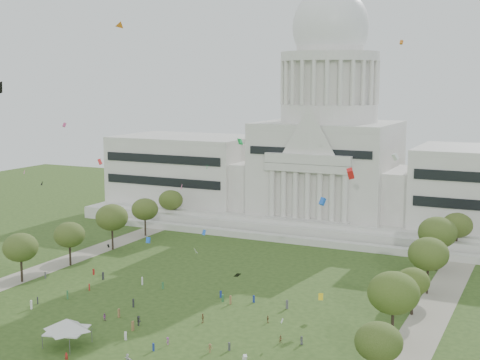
# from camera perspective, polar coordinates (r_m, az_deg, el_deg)

# --- Properties ---
(ground) EXTENTS (400.00, 400.00, 0.00)m
(ground) POSITION_cam_1_polar(r_m,az_deg,el_deg) (131.19, -8.71, -13.08)
(ground) COLOR #2D4518
(ground) RESTS_ON ground
(capitol) EXTENTS (160.00, 64.50, 91.30)m
(capitol) POSITION_cam_1_polar(r_m,az_deg,el_deg) (226.54, 7.48, 1.87)
(capitol) COLOR beige
(capitol) RESTS_ON ground
(path_left) EXTENTS (8.00, 160.00, 0.04)m
(path_left) POSITION_cam_1_polar(r_m,az_deg,el_deg) (181.93, -16.01, -7.16)
(path_left) COLOR gray
(path_left) RESTS_ON ground
(path_right) EXTENTS (8.00, 160.00, 0.04)m
(path_right) POSITION_cam_1_polar(r_m,az_deg,el_deg) (140.68, 15.54, -11.78)
(path_right) COLOR gray
(path_right) RESTS_ON ground
(row_tree_r_1) EXTENTS (7.58, 7.58, 10.78)m
(row_tree_r_1) POSITION_cam_1_polar(r_m,az_deg,el_deg) (109.15, 11.75, -13.38)
(row_tree_r_1) COLOR black
(row_tree_r_1) RESTS_ON ground
(row_tree_l_2) EXTENTS (8.42, 8.42, 11.97)m
(row_tree_l_2) POSITION_cam_1_polar(r_m,az_deg,el_deg) (168.88, -18.22, -5.49)
(row_tree_l_2) COLOR black
(row_tree_l_2) RESTS_ON ground
(row_tree_r_2) EXTENTS (9.55, 9.55, 13.58)m
(row_tree_r_2) POSITION_cam_1_polar(r_m,az_deg,el_deg) (126.55, 12.97, -9.38)
(row_tree_r_2) COLOR black
(row_tree_r_2) RESTS_ON ground
(row_tree_l_3) EXTENTS (8.12, 8.12, 11.55)m
(row_tree_l_3) POSITION_cam_1_polar(r_m,az_deg,el_deg) (180.33, -14.36, -4.55)
(row_tree_l_3) COLOR black
(row_tree_l_3) RESTS_ON ground
(row_tree_r_3) EXTENTS (7.01, 7.01, 9.98)m
(row_tree_r_3) POSITION_cam_1_polar(r_m,az_deg,el_deg) (143.25, 14.53, -8.40)
(row_tree_r_3) COLOR black
(row_tree_r_3) RESTS_ON ground
(row_tree_l_4) EXTENTS (9.29, 9.29, 13.21)m
(row_tree_l_4) POSITION_cam_1_polar(r_m,az_deg,el_deg) (194.28, -10.88, -3.15)
(row_tree_l_4) COLOR black
(row_tree_l_4) RESTS_ON ground
(row_tree_r_4) EXTENTS (9.19, 9.19, 13.06)m
(row_tree_r_4) POSITION_cam_1_polar(r_m,az_deg,el_deg) (157.39, 15.79, -6.09)
(row_tree_r_4) COLOR black
(row_tree_r_4) RESTS_ON ground
(row_tree_l_5) EXTENTS (8.33, 8.33, 11.85)m
(row_tree_l_5) POSITION_cam_1_polar(r_m,az_deg,el_deg) (210.03, -8.12, -2.49)
(row_tree_l_5) COLOR black
(row_tree_l_5) RESTS_ON ground
(row_tree_r_5) EXTENTS (9.82, 9.82, 13.96)m
(row_tree_r_5) POSITION_cam_1_polar(r_m,az_deg,el_deg) (176.81, 16.51, -4.32)
(row_tree_r_5) COLOR black
(row_tree_r_5) RESTS_ON ground
(row_tree_l_6) EXTENTS (8.19, 8.19, 11.64)m
(row_tree_l_6) POSITION_cam_1_polar(r_m,az_deg,el_deg) (225.95, -5.93, -1.72)
(row_tree_l_6) COLOR black
(row_tree_l_6) RESTS_ON ground
(row_tree_r_6) EXTENTS (8.42, 8.42, 11.97)m
(row_tree_r_6) POSITION_cam_1_polar(r_m,az_deg,el_deg) (194.16, 18.05, -3.70)
(row_tree_r_6) COLOR black
(row_tree_r_6) RESTS_ON ground
(event_tent) EXTENTS (11.50, 11.50, 5.23)m
(event_tent) POSITION_cam_1_polar(r_m,az_deg,el_deg) (128.31, -14.56, -11.83)
(event_tent) COLOR #4C4C4C
(event_tent) RESTS_ON ground
(person_0) EXTENTS (0.96, 0.92, 1.65)m
(person_0) POSITION_cam_1_polar(r_m,az_deg,el_deg) (126.39, 5.28, -13.47)
(person_0) COLOR #4C4C51
(person_0) RESTS_ON ground
(person_2) EXTENTS (0.84, 0.82, 1.50)m
(person_2) POSITION_cam_1_polar(r_m,az_deg,el_deg) (126.88, 3.51, -13.40)
(person_2) COLOR olive
(person_2) RESTS_ON ground
(person_3) EXTENTS (0.62, 1.02, 1.50)m
(person_3) POSITION_cam_1_polar(r_m,az_deg,el_deg) (126.51, -6.20, -13.50)
(person_3) COLOR #994C8C
(person_3) RESTS_ON ground
(person_4) EXTENTS (0.89, 1.25, 1.92)m
(person_4) POSITION_cam_1_polar(r_m,az_deg,el_deg) (136.55, -3.20, -11.69)
(person_4) COLOR olive
(person_4) RESTS_ON ground
(person_5) EXTENTS (1.85, 1.78, 1.98)m
(person_5) POSITION_cam_1_polar(r_m,az_deg,el_deg) (136.44, -8.65, -11.77)
(person_5) COLOR #4C4C51
(person_5) RESTS_ON ground
(person_7) EXTENTS (0.71, 0.65, 1.57)m
(person_7) POSITION_cam_1_polar(r_m,az_deg,el_deg) (122.92, -14.60, -14.39)
(person_7) COLOR #B21E1E
(person_7) RESTS_ON ground
(person_8) EXTENTS (0.81, 0.58, 1.53)m
(person_8) POSITION_cam_1_polar(r_m,az_deg,el_deg) (140.29, -11.49, -11.37)
(person_8) COLOR #994C8C
(person_8) RESTS_ON ground
(person_9) EXTENTS (1.18, 1.13, 1.67)m
(person_9) POSITION_cam_1_polar(r_m,az_deg,el_deg) (122.64, -2.58, -14.14)
(person_9) COLOR olive
(person_9) RESTS_ON ground
(person_10) EXTENTS (0.66, 1.00, 1.57)m
(person_10) POSITION_cam_1_polar(r_m,az_deg,el_deg) (136.44, 2.39, -11.77)
(person_10) COLOR olive
(person_10) RESTS_ON ground
(person_11) EXTENTS (1.93, 1.17, 1.95)m
(person_11) POSITION_cam_1_polar(r_m,az_deg,el_deg) (119.30, -9.58, -14.85)
(person_11) COLOR silver
(person_11) RESTS_ON ground
(distant_crowd) EXTENTS (62.25, 36.90, 1.92)m
(distant_crowd) POSITION_cam_1_polar(r_m,az_deg,el_deg) (148.31, -9.74, -10.17)
(distant_crowd) COLOR #B21E1E
(distant_crowd) RESTS_ON ground
(kite_swarm) EXTENTS (83.93, 98.50, 65.22)m
(kite_swarm) POSITION_cam_1_polar(r_m,az_deg,el_deg) (130.23, -6.02, 1.11)
(kite_swarm) COLOR orange
(kite_swarm) RESTS_ON ground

